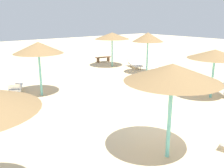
# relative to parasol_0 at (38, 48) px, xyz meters

# --- Properties ---
(ground_plane) EXTENTS (80.00, 80.00, 0.00)m
(ground_plane) POSITION_rel_parasol_0_xyz_m (1.65, -7.08, -2.59)
(ground_plane) COLOR beige
(parasol_0) EXTENTS (2.61, 2.61, 2.90)m
(parasol_0) POSITION_rel_parasol_0_xyz_m (0.00, 0.00, 0.00)
(parasol_0) COLOR #6BC6BC
(parasol_0) RESTS_ON ground
(parasol_1) EXTENTS (2.26, 2.26, 3.07)m
(parasol_1) POSITION_rel_parasol_0_xyz_m (8.33, -0.00, 0.13)
(parasol_1) COLOR #6BC6BC
(parasol_1) RESTS_ON ground
(parasol_2) EXTENTS (2.96, 2.96, 2.89)m
(parasol_2) POSITION_rel_parasol_0_xyz_m (8.17, 3.90, 0.01)
(parasol_2) COLOR #6BC6BC
(parasol_2) RESTS_ON ground
(parasol_4) EXTENTS (2.77, 2.77, 2.56)m
(parasol_4) POSITION_rel_parasol_0_xyz_m (6.80, -6.08, -0.27)
(parasol_4) COLOR #6BC6BC
(parasol_4) RESTS_ON ground
(parasol_5) EXTENTS (2.76, 2.76, 2.91)m
(parasol_5) POSITION_rel_parasol_0_xyz_m (0.35, -8.37, 0.05)
(parasol_5) COLOR #6BC6BC
(parasol_5) RESTS_ON ground
(lounger_0) EXTENTS (1.34, 1.96, 0.77)m
(lounger_0) POSITION_rel_parasol_0_xyz_m (-0.94, 1.34, -2.27)
(lounger_0) COLOR white
(lounger_0) RESTS_ON ground
(lounger_1) EXTENTS (0.97, 1.96, 0.75)m
(lounger_1) POSITION_rel_parasol_0_xyz_m (7.68, -2.03, -2.27)
(lounger_1) COLOR white
(lounger_1) RESTS_ON ground
(lounger_2) EXTENTS (1.26, 2.00, 0.71)m
(lounger_2) POSITION_rel_parasol_0_xyz_m (9.29, 2.27, -2.28)
(lounger_2) COLOR white
(lounger_2) RESTS_ON ground
(bench_0) EXTENTS (1.54, 0.64, 0.49)m
(bench_0) POSITION_rel_parasol_0_xyz_m (8.92, 6.16, -2.25)
(bench_0) COLOR brown
(bench_0) RESTS_ON ground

